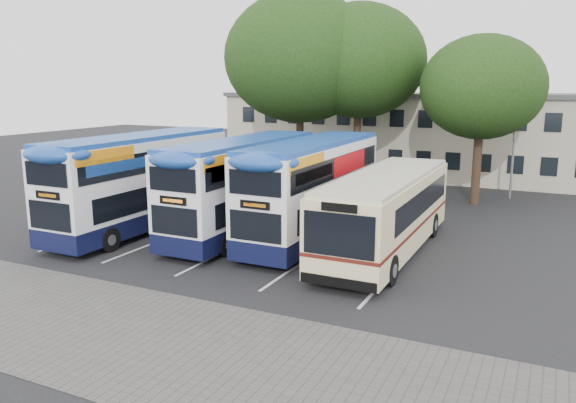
% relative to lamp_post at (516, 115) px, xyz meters
% --- Properties ---
extents(ground, '(120.00, 120.00, 0.00)m').
position_rel_lamp_post_xyz_m(ground, '(-6.00, -19.97, -5.08)').
color(ground, black).
rests_on(ground, ground).
extents(paving_strip, '(40.00, 6.00, 0.01)m').
position_rel_lamp_post_xyz_m(paving_strip, '(-8.00, -24.97, -5.08)').
color(paving_strip, '#595654').
rests_on(paving_strip, ground).
extents(bay_lines, '(14.12, 11.00, 0.01)m').
position_rel_lamp_post_xyz_m(bay_lines, '(-9.75, -14.97, -5.08)').
color(bay_lines, silver).
rests_on(bay_lines, ground).
extents(depot_building, '(32.40, 8.40, 6.20)m').
position_rel_lamp_post_xyz_m(depot_building, '(-6.00, 7.02, -1.93)').
color(depot_building, '#C0B59B').
rests_on(depot_building, ground).
extents(lamp_post, '(0.25, 1.05, 9.06)m').
position_rel_lamp_post_xyz_m(lamp_post, '(0.00, 0.00, 0.00)').
color(lamp_post, gray).
rests_on(lamp_post, ground).
extents(tree_left, '(9.72, 9.72, 12.64)m').
position_rel_lamp_post_xyz_m(tree_left, '(-12.98, -2.50, 3.42)').
color(tree_left, black).
rests_on(tree_left, ground).
extents(tree_mid, '(8.48, 8.48, 11.90)m').
position_rel_lamp_post_xyz_m(tree_mid, '(-9.46, -1.22, 3.20)').
color(tree_mid, black).
rests_on(tree_mid, ground).
extents(tree_right, '(6.89, 6.89, 9.62)m').
position_rel_lamp_post_xyz_m(tree_right, '(-1.74, -2.54, 1.59)').
color(tree_right, black).
rests_on(tree_right, ground).
extents(bus_dd_left, '(2.64, 10.89, 4.54)m').
position_rel_lamp_post_xyz_m(bus_dd_left, '(-15.26, -15.53, -2.58)').
color(bus_dd_left, '#0E1133').
rests_on(bus_dd_left, ground).
extents(bus_dd_mid, '(2.56, 10.56, 4.40)m').
position_rel_lamp_post_xyz_m(bus_dd_mid, '(-10.51, -14.09, -2.66)').
color(bus_dd_mid, '#0E1133').
rests_on(bus_dd_mid, ground).
extents(bus_dd_right, '(2.58, 10.64, 4.43)m').
position_rel_lamp_post_xyz_m(bus_dd_right, '(-7.30, -13.48, -2.64)').
color(bus_dd_right, '#0E1133').
rests_on(bus_dd_right, ground).
extents(bus_single, '(2.83, 11.10, 3.31)m').
position_rel_lamp_post_xyz_m(bus_single, '(-3.71, -14.14, -3.21)').
color(bus_single, '#FDE6A9').
rests_on(bus_single, ground).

